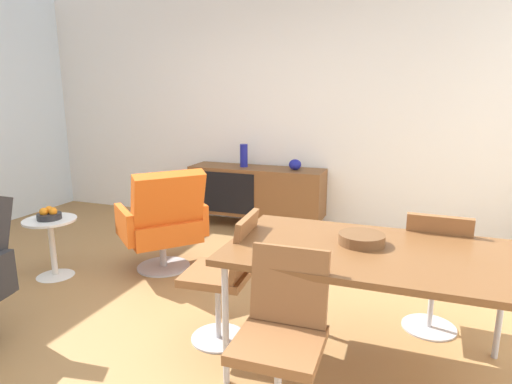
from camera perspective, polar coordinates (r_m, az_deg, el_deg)
ground_plane at (r=3.33m, az=-11.99°, el=-15.74°), size 8.32×8.32×0.00m
wall_back at (r=5.30m, az=2.57°, el=10.90°), size 6.80×0.12×2.80m
sideboard at (r=5.19m, az=0.04°, el=0.15°), size 1.60×0.45×0.72m
vase_cobalt at (r=5.17m, az=-1.60°, el=4.78°), size 0.09×0.09×0.27m
vase_sculptural_dark at (r=4.98m, az=5.12°, el=3.58°), size 0.14×0.14×0.12m
dining_table at (r=2.51m, az=15.09°, el=-8.18°), size 1.60×0.90×0.74m
wooden_bowl_on_table at (r=2.55m, az=13.62°, el=-5.97°), size 0.26×0.26×0.06m
dining_chair_back_right at (r=3.11m, az=22.32°, el=-9.06°), size 0.41×0.44×0.86m
dining_chair_front_left at (r=2.16m, az=3.42°, el=-18.01°), size 0.41×0.43×0.86m
dining_chair_near_window at (r=2.80m, az=-3.88°, el=-10.48°), size 0.45×0.43×0.86m
lounge_chair_red at (r=3.97m, az=-11.97°, el=-3.69°), size 0.91×0.91×0.95m
side_table_round at (r=4.20m, az=-25.09°, el=-5.82°), size 0.44×0.44×0.52m
fruit_bowl at (r=4.14m, az=-25.41°, el=-2.67°), size 0.20×0.20×0.11m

